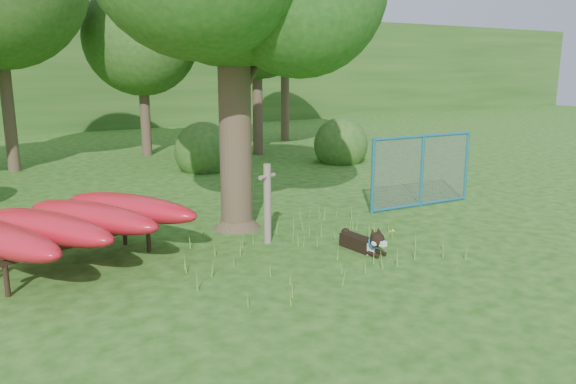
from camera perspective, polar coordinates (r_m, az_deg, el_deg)
ground at (r=8.95m, az=3.00°, el=-7.83°), size 80.00×80.00×0.00m
wooden_post at (r=10.05m, az=-2.11°, el=-0.98°), size 0.39×0.21×1.45m
kayak_rack at (r=9.44m, az=-21.23°, el=-2.83°), size 4.02×3.61×0.98m
husky_dog at (r=9.80m, az=7.77°, el=-5.05°), size 0.33×1.10×0.49m
fence_section at (r=13.06m, az=13.44°, el=2.11°), size 2.82×0.25×2.75m
wildflower_clump at (r=10.52m, az=10.54°, el=-3.99°), size 0.09×0.08×0.20m
bg_tree_c at (r=20.88m, az=-14.71°, el=14.87°), size 4.00×4.00×6.12m
bg_tree_d at (r=20.49m, az=-3.22°, el=18.04°), size 4.80×4.80×7.50m
bg_tree_e at (r=24.59m, az=-0.32°, el=17.48°), size 4.60×4.60×7.55m
shrub_right at (r=18.95m, az=5.34°, el=3.02°), size 1.80×1.80×1.80m
shrub_mid at (r=17.56m, az=-8.48°, el=2.18°), size 1.80×1.80×1.80m
wooded_hillside at (r=35.21m, az=-24.49°, el=11.26°), size 80.00×12.00×6.00m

